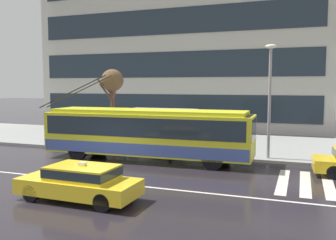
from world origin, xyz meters
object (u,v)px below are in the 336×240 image
at_px(pedestrian_waiting_by_pole, 184,132).
at_px(street_lamp, 270,91).
at_px(taxi_oncoming_near, 80,181).
at_px(pedestrian_approaching_curb, 122,121).
at_px(bus_shelter, 163,118).
at_px(trolleybus, 147,132).
at_px(pedestrian_at_shelter, 170,123).
at_px(street_tree_bare, 112,83).
at_px(pedestrian_walking_past, 220,124).

xyz_separation_m(pedestrian_waiting_by_pole, street_lamp, (5.36, -1.85, 2.66)).
bearing_deg(taxi_oncoming_near, pedestrian_approaching_curb, 109.75).
distance_m(taxi_oncoming_near, bus_shelter, 10.76).
relative_size(trolleybus, taxi_oncoming_near, 2.81).
distance_m(pedestrian_at_shelter, street_tree_bare, 5.56).
bearing_deg(bus_shelter, pedestrian_walking_past, 14.82).
bearing_deg(pedestrian_waiting_by_pole, street_tree_bare, 173.75).
bearing_deg(pedestrian_waiting_by_pole, street_lamp, -19.03).
relative_size(pedestrian_at_shelter, pedestrian_walking_past, 1.06).
bearing_deg(bus_shelter, pedestrian_waiting_by_pole, 28.41).
bearing_deg(pedestrian_waiting_by_pole, pedestrian_walking_past, 6.37).
height_order(trolleybus, street_lamp, street_lamp).
xyz_separation_m(taxi_oncoming_near, street_tree_bare, (-5.17, 11.90, 3.55)).
distance_m(pedestrian_waiting_by_pole, street_tree_bare, 6.33).
bearing_deg(taxi_oncoming_near, trolleybus, 94.07).
bearing_deg(pedestrian_approaching_curb, street_lamp, -8.77).
relative_size(pedestrian_walking_past, pedestrian_waiting_by_pole, 1.13).
bearing_deg(street_tree_bare, bus_shelter, -16.59).
relative_size(pedestrian_waiting_by_pole, street_tree_bare, 0.33).
height_order(trolleybus, pedestrian_walking_past, trolleybus).
bearing_deg(bus_shelter, pedestrian_at_shelter, -14.92).
height_order(pedestrian_walking_past, pedestrian_waiting_by_pole, pedestrian_walking_past).
bearing_deg(pedestrian_at_shelter, pedestrian_approaching_curb, 172.95).
relative_size(trolleybus, pedestrian_walking_past, 6.52).
xyz_separation_m(pedestrian_at_shelter, street_tree_bare, (-4.77, 1.41, 2.47)).
height_order(street_lamp, street_tree_bare, street_lamp).
bearing_deg(pedestrian_walking_past, pedestrian_waiting_by_pole, -173.63).
xyz_separation_m(pedestrian_at_shelter, pedestrian_waiting_by_pole, (0.71, 0.81, -0.64)).
xyz_separation_m(street_lamp, street_tree_bare, (-10.85, 2.45, 0.45)).
bearing_deg(street_lamp, pedestrian_waiting_by_pole, 160.97).
xyz_separation_m(taxi_oncoming_near, pedestrian_at_shelter, (-0.40, 10.50, 1.07)).
xyz_separation_m(pedestrian_at_shelter, pedestrian_walking_past, (2.94, 1.05, -0.09)).
height_order(taxi_oncoming_near, street_tree_bare, street_tree_bare).
xyz_separation_m(pedestrian_approaching_curb, street_tree_bare, (-1.24, 0.97, 2.51)).
bearing_deg(street_lamp, street_tree_bare, 167.27).
xyz_separation_m(pedestrian_walking_past, pedestrian_waiting_by_pole, (-2.23, -0.25, -0.54)).
relative_size(bus_shelter, pedestrian_approaching_curb, 2.12).
bearing_deg(pedestrian_approaching_curb, street_tree_bare, 142.07).
height_order(pedestrian_walking_past, street_lamp, street_lamp).
bearing_deg(pedestrian_walking_past, trolleybus, -125.25).
height_order(bus_shelter, pedestrian_approaching_curb, bus_shelter).
distance_m(pedestrian_at_shelter, pedestrian_walking_past, 3.12).
bearing_deg(pedestrian_at_shelter, bus_shelter, 165.08).
bearing_deg(taxi_oncoming_near, bus_shelter, 94.93).
xyz_separation_m(pedestrian_walking_past, street_lamp, (3.14, -2.10, 2.12)).
relative_size(bus_shelter, street_tree_bare, 0.85).
height_order(taxi_oncoming_near, pedestrian_approaching_curb, pedestrian_approaching_curb).
xyz_separation_m(bus_shelter, pedestrian_approaching_curb, (-3.01, 0.30, -0.29)).
relative_size(pedestrian_walking_past, street_lamp, 0.31).
relative_size(pedestrian_approaching_curb, street_tree_bare, 0.40).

